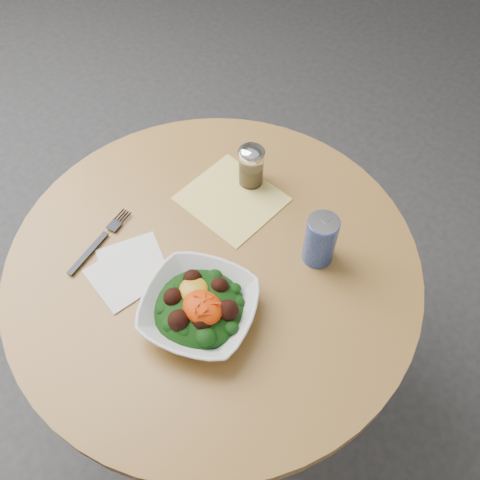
{
  "coord_description": "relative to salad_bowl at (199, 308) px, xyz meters",
  "views": [
    {
      "loc": [
        0.43,
        -0.45,
        1.73
      ],
      "look_at": [
        0.04,
        0.05,
        0.81
      ],
      "focal_mm": 40.0,
      "sensor_mm": 36.0,
      "label": 1
    }
  ],
  "objects": [
    {
      "name": "salad_bowl",
      "position": [
        0.0,
        0.0,
        0.0
      ],
      "size": [
        0.28,
        0.28,
        0.08
      ],
      "color": "silver",
      "rests_on": "table"
    },
    {
      "name": "table",
      "position": [
        -0.06,
        0.11,
        -0.23
      ],
      "size": [
        0.9,
        0.9,
        0.75
      ],
      "color": "black",
      "rests_on": "ground"
    },
    {
      "name": "beverage_can",
      "position": [
        0.11,
        0.26,
        0.03
      ],
      "size": [
        0.07,
        0.07,
        0.13
      ],
      "color": "navy",
      "rests_on": "table"
    },
    {
      "name": "paper_napkins",
      "position": [
        -0.19,
        -0.01,
        -0.03
      ],
      "size": [
        0.18,
        0.2,
        0.0
      ],
      "color": "white",
      "rests_on": "table"
    },
    {
      "name": "fork",
      "position": [
        -0.29,
        0.01,
        -0.03
      ],
      "size": [
        0.04,
        0.2,
        0.0
      ],
      "color": "black",
      "rests_on": "table"
    },
    {
      "name": "spice_shaker",
      "position": [
        -0.14,
        0.35,
        0.02
      ],
      "size": [
        0.06,
        0.06,
        0.11
      ],
      "color": "silver",
      "rests_on": "table"
    },
    {
      "name": "cloth_napkin",
      "position": [
        -0.14,
        0.28,
        -0.03
      ],
      "size": [
        0.23,
        0.21,
        0.0
      ],
      "primitive_type": "cube",
      "rotation": [
        0.0,
        0.0,
        -0.09
      ],
      "color": "yellow",
      "rests_on": "table"
    },
    {
      "name": "ground",
      "position": [
        -0.06,
        0.11,
        -0.78
      ],
      "size": [
        6.0,
        6.0,
        0.0
      ],
      "primitive_type": "plane",
      "color": "#323134",
      "rests_on": "ground"
    }
  ]
}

